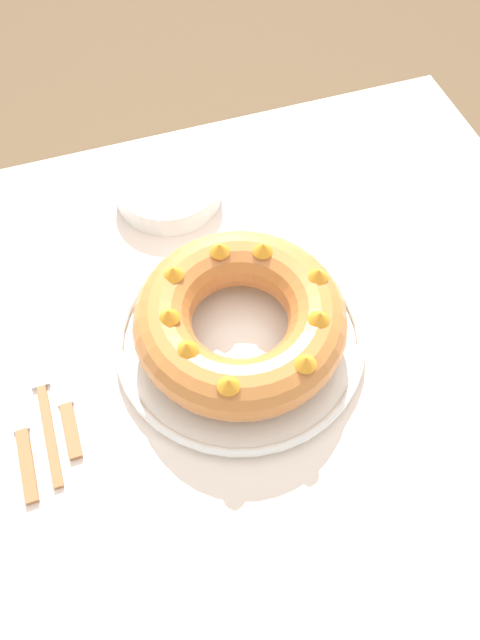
{
  "coord_description": "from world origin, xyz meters",
  "views": [
    {
      "loc": [
        -0.12,
        -0.39,
        1.52
      ],
      "look_at": [
        0.02,
        0.04,
        0.82
      ],
      "focal_mm": 35.0,
      "sensor_mm": 36.0,
      "label": 1
    }
  ],
  "objects_px": {
    "fork": "(45,405)",
    "cake_knife": "(67,407)",
    "serving_knife": "(22,433)",
    "bundt_cake": "(240,320)",
    "side_bowl": "(169,188)",
    "serving_dish": "(240,339)"
  },
  "relations": [
    {
      "from": "cake_knife",
      "to": "side_bowl",
      "type": "relative_size",
      "value": 1.0
    },
    {
      "from": "serving_knife",
      "to": "bundt_cake",
      "type": "bearing_deg",
      "value": 8.43
    },
    {
      "from": "fork",
      "to": "serving_knife",
      "type": "relative_size",
      "value": 0.92
    },
    {
      "from": "serving_dish",
      "to": "cake_knife",
      "type": "bearing_deg",
      "value": -174.87
    },
    {
      "from": "fork",
      "to": "serving_knife",
      "type": "height_order",
      "value": "serving_knife"
    },
    {
      "from": "bundt_cake",
      "to": "side_bowl",
      "type": "relative_size",
      "value": 1.66
    },
    {
      "from": "cake_knife",
      "to": "serving_knife",
      "type": "bearing_deg",
      "value": -159.08
    },
    {
      "from": "fork",
      "to": "cake_knife",
      "type": "bearing_deg",
      "value": -18.34
    },
    {
      "from": "bundt_cake",
      "to": "serving_knife",
      "type": "distance_m",
      "value": 0.32
    },
    {
      "from": "cake_knife",
      "to": "side_bowl",
      "type": "distance_m",
      "value": 0.4
    },
    {
      "from": "serving_knife",
      "to": "side_bowl",
      "type": "distance_m",
      "value": 0.46
    },
    {
      "from": "bundt_cake",
      "to": "side_bowl",
      "type": "distance_m",
      "value": 0.31
    },
    {
      "from": "bundt_cake",
      "to": "serving_knife",
      "type": "xyz_separation_m",
      "value": [
        -0.31,
        -0.04,
        -0.06
      ]
    },
    {
      "from": "fork",
      "to": "cake_knife",
      "type": "height_order",
      "value": "cake_knife"
    },
    {
      "from": "serving_dish",
      "to": "side_bowl",
      "type": "bearing_deg",
      "value": 93.97
    },
    {
      "from": "serving_knife",
      "to": "cake_knife",
      "type": "xyz_separation_m",
      "value": [
        0.06,
        0.02,
        -0.0
      ]
    },
    {
      "from": "bundt_cake",
      "to": "cake_knife",
      "type": "xyz_separation_m",
      "value": [
        -0.25,
        -0.02,
        -0.06
      ]
    },
    {
      "from": "serving_knife",
      "to": "cake_knife",
      "type": "height_order",
      "value": "same"
    },
    {
      "from": "cake_knife",
      "to": "side_bowl",
      "type": "bearing_deg",
      "value": 57.99
    },
    {
      "from": "serving_dish",
      "to": "fork",
      "type": "bearing_deg",
      "value": -177.67
    },
    {
      "from": "fork",
      "to": "bundt_cake",
      "type": "bearing_deg",
      "value": 6.17
    },
    {
      "from": "fork",
      "to": "serving_knife",
      "type": "bearing_deg",
      "value": -133.45
    }
  ]
}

